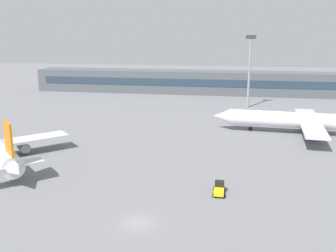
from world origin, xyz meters
name	(u,v)px	position (x,y,z in m)	size (l,w,h in m)	color
ground_plane	(181,139)	(0.00, 40.00, 0.00)	(400.00, 400.00, 0.00)	slate
terminal_building	(205,82)	(0.00, 108.91, 4.50)	(138.73, 12.13, 9.00)	#4C5156
airplane_mid	(304,121)	(28.62, 49.52, 3.33)	(44.21, 30.89, 10.92)	silver
baggage_tug_yellow	(219,189)	(9.91, 11.00, 0.80)	(1.82, 3.61, 1.75)	yellow
floodlight_tower_west	(250,66)	(16.32, 81.61, 13.59)	(3.20, 0.80, 23.24)	gray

